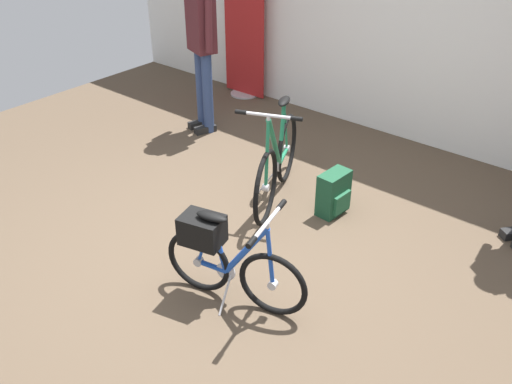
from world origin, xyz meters
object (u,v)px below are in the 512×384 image
(floor_banner_stand, at_px, (244,30))
(display_bike_left, at_px, (277,162))
(folding_bike_foreground, at_px, (224,255))
(visitor_near_wall, at_px, (201,34))
(backpack_on_floor, at_px, (334,193))

(floor_banner_stand, xyz_separation_m, display_bike_left, (1.82, -1.71, -0.46))
(folding_bike_foreground, height_order, visitor_near_wall, visitor_near_wall)
(floor_banner_stand, height_order, folding_bike_foreground, floor_banner_stand)
(floor_banner_stand, bearing_deg, display_bike_left, -43.15)
(display_bike_left, relative_size, backpack_on_floor, 3.32)
(display_bike_left, distance_m, visitor_near_wall, 1.77)
(display_bike_left, distance_m, backpack_on_floor, 0.56)
(folding_bike_foreground, bearing_deg, floor_banner_stand, 128.36)
(folding_bike_foreground, relative_size, display_bike_left, 0.80)
(visitor_near_wall, distance_m, backpack_on_floor, 2.25)
(folding_bike_foreground, bearing_deg, visitor_near_wall, 136.60)
(floor_banner_stand, relative_size, display_bike_left, 1.43)
(visitor_near_wall, relative_size, backpack_on_floor, 4.75)
(display_bike_left, bearing_deg, visitor_near_wall, 156.39)
(folding_bike_foreground, xyz_separation_m, display_bike_left, (-0.52, 1.25, -0.00))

